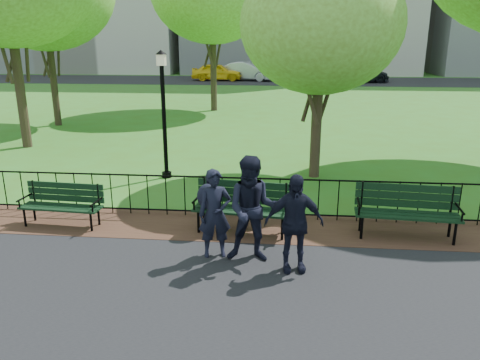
# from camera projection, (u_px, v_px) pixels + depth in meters

# --- Properties ---
(ground) EXTENTS (120.00, 120.00, 0.00)m
(ground) POSITION_uv_depth(u_px,v_px,m) (242.00, 261.00, 7.98)
(ground) COLOR #37651A
(dirt_strip) EXTENTS (60.00, 1.60, 0.01)m
(dirt_strip) POSITION_uv_depth(u_px,v_px,m) (249.00, 227.00, 9.40)
(dirt_strip) COLOR #331E15
(dirt_strip) RESTS_ON ground
(far_street) EXTENTS (70.00, 9.00, 0.01)m
(far_street) POSITION_uv_depth(u_px,v_px,m) (278.00, 81.00, 41.30)
(far_street) COLOR black
(far_street) RESTS_ON ground
(iron_fence) EXTENTS (24.06, 0.06, 1.00)m
(iron_fence) POSITION_uv_depth(u_px,v_px,m) (251.00, 196.00, 9.73)
(iron_fence) COLOR black
(iron_fence) RESTS_ON ground
(park_bench_main) EXTENTS (1.94, 0.81, 1.07)m
(park_bench_main) POSITION_uv_depth(u_px,v_px,m) (226.00, 199.00, 9.00)
(park_bench_main) COLOR black
(park_bench_main) RESTS_ON ground
(park_bench_left_a) EXTENTS (1.67, 0.62, 0.93)m
(park_bench_left_a) POSITION_uv_depth(u_px,v_px,m) (63.00, 200.00, 9.38)
(park_bench_left_a) COLOR black
(park_bench_left_a) RESTS_ON ground
(park_bench_right_a) EXTENTS (1.94, 0.74, 1.08)m
(park_bench_right_a) POSITION_uv_depth(u_px,v_px,m) (407.00, 206.00, 8.80)
(park_bench_right_a) COLOR black
(park_bench_right_a) RESTS_ON ground
(lamppost) EXTENTS (0.30, 0.30, 3.36)m
(lamppost) POSITION_uv_depth(u_px,v_px,m) (164.00, 110.00, 12.23)
(lamppost) COLOR black
(lamppost) RESTS_ON ground
(tree_near_e) EXTENTS (4.11, 4.11, 5.72)m
(tree_near_e) POSITION_uv_depth(u_px,v_px,m) (321.00, 25.00, 11.70)
(tree_near_e) COLOR #2D2116
(tree_near_e) RESTS_ON ground
(person_left) EXTENTS (0.63, 0.48, 1.55)m
(person_left) POSITION_uv_depth(u_px,v_px,m) (215.00, 214.00, 7.95)
(person_left) COLOR black
(person_left) RESTS_ON asphalt_path
(person_mid) EXTENTS (0.89, 0.46, 1.82)m
(person_mid) POSITION_uv_depth(u_px,v_px,m) (253.00, 209.00, 7.76)
(person_mid) COLOR black
(person_mid) RESTS_ON asphalt_path
(person_right) EXTENTS (1.00, 0.52, 1.63)m
(person_right) POSITION_uv_depth(u_px,v_px,m) (294.00, 223.00, 7.44)
(person_right) COLOR black
(person_right) RESTS_ON asphalt_path
(taxi) EXTENTS (4.47, 1.86, 1.51)m
(taxi) POSITION_uv_depth(u_px,v_px,m) (217.00, 72.00, 41.14)
(taxi) COLOR yellow
(taxi) RESTS_ON far_street
(sedan_silver) EXTENTS (5.22, 3.06, 1.62)m
(sedan_silver) POSITION_uv_depth(u_px,v_px,m) (248.00, 71.00, 41.22)
(sedan_silver) COLOR #A6A8AD
(sedan_silver) RESTS_ON far_street
(sedan_dark) EXTENTS (5.47, 2.72, 1.53)m
(sedan_dark) POSITION_uv_depth(u_px,v_px,m) (358.00, 73.00, 39.54)
(sedan_dark) COLOR black
(sedan_dark) RESTS_ON far_street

